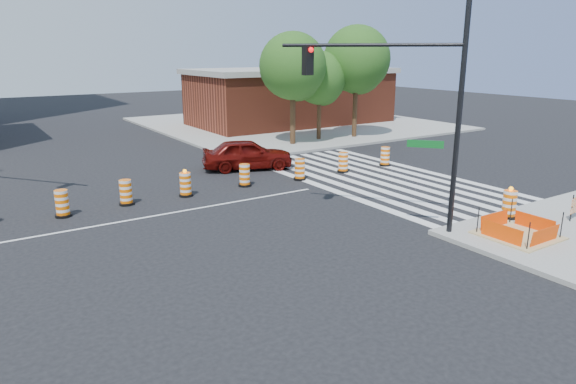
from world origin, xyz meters
name	(u,v)px	position (x,y,z in m)	size (l,w,h in m)	color
ground	(156,216)	(0.00, 0.00, 0.00)	(120.00, 120.00, 0.00)	black
sidewalk_ne	(291,123)	(18.00, 18.00, 0.07)	(22.00, 22.00, 0.15)	gray
crosswalk_east	(374,178)	(10.95, 0.00, 0.01)	(6.75, 13.50, 0.01)	silver
lane_centerline	(156,215)	(0.00, 0.00, 0.01)	(14.00, 0.12, 0.01)	silver
excavation_pit	(518,234)	(9.00, -9.00, 0.22)	(2.20, 2.20, 0.90)	tan
brick_storefront	(291,97)	(18.00, 18.00, 2.32)	(16.50, 8.50, 4.60)	maroon
red_coupe	(247,154)	(6.70, 5.06, 0.79)	(1.87, 4.66, 1.59)	#540A07
signal_pole_se	(408,90)	(6.44, -6.23, 4.76)	(3.89, 4.57, 7.76)	black
pit_drum	(509,205)	(10.41, -7.67, 0.64)	(0.60, 0.60, 1.17)	black
barricade	(576,205)	(12.29, -9.06, 0.69)	(0.83, 0.16, 0.98)	#FE6905
tree_north_c	(293,70)	(12.51, 9.48, 4.83)	(4.23, 4.23, 7.19)	#382314
tree_north_d	(320,81)	(15.04, 10.07, 4.03)	(3.53, 3.53, 6.01)	#382314
tree_north_e	(357,63)	(17.73, 9.50, 5.18)	(4.54, 4.54, 7.72)	#382314
median_drum_3	(62,204)	(-2.95, 1.78, 0.48)	(0.60, 0.60, 1.02)	black
median_drum_4	(126,193)	(-0.51, 2.04, 0.48)	(0.60, 0.60, 1.02)	black
median_drum_5	(186,185)	(1.97, 1.92, 0.49)	(0.60, 0.60, 1.18)	black
median_drum_6	(245,176)	(4.88, 2.03, 0.48)	(0.60, 0.60, 1.02)	black
median_drum_7	(300,170)	(7.67, 1.64, 0.48)	(0.60, 0.60, 1.02)	black
median_drum_8	(343,163)	(10.43, 1.76, 0.48)	(0.60, 0.60, 1.02)	black
median_drum_9	(385,157)	(13.27, 1.71, 0.48)	(0.60, 0.60, 1.02)	black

